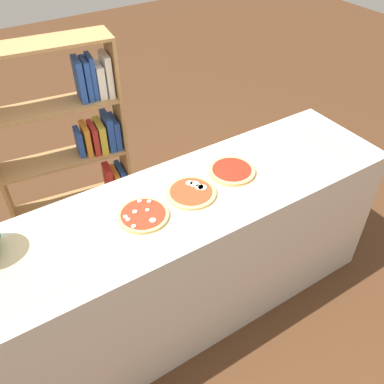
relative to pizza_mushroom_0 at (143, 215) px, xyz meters
The scene contains 7 objects.
ground_plane 0.99m from the pizza_mushroom_0, ahead, with size 12.00×12.00×0.00m, color #4C2D19.
counter 0.56m from the pizza_mushroom_0, ahead, with size 2.31×0.64×0.93m, color beige.
parchment_paper 0.28m from the pizza_mushroom_0, ahead, with size 2.06×0.42×0.00m, color tan.
pizza_mushroom_0 is the anchor object (origin of this frame).
pizza_mozzarella_1 0.29m from the pizza_mushroom_0, ahead, with size 0.26×0.26×0.02m.
pizza_plain_2 0.57m from the pizza_mushroom_0, ahead, with size 0.25×0.25×0.02m.
bookshelf 0.95m from the pizza_mushroom_0, 89.52° to the left, with size 0.83×0.33×1.50m.
Camera 1 is at (-0.87, -1.36, 2.32)m, focal length 38.98 mm.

